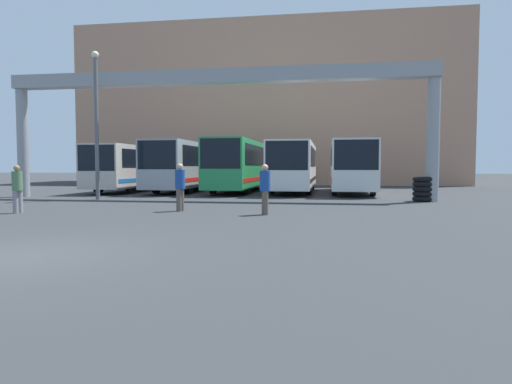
% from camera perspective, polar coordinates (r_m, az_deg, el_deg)
% --- Properties ---
extents(ground_plane, '(200.00, 200.00, 0.00)m').
position_cam_1_polar(ground_plane, '(9.85, -27.96, -7.13)').
color(ground_plane, '#2D3033').
extents(building_backdrop, '(36.23, 12.00, 15.04)m').
position_cam_1_polar(building_backdrop, '(47.48, 1.86, 10.29)').
color(building_backdrop, tan).
rests_on(building_backdrop, ground).
extents(overhead_gantry, '(22.21, 0.80, 6.62)m').
position_cam_1_polar(overhead_gantry, '(23.95, -5.41, 12.17)').
color(overhead_gantry, gray).
rests_on(overhead_gantry, ground).
extents(bus_slot_0, '(2.49, 10.25, 3.03)m').
position_cam_1_polar(bus_slot_0, '(32.34, -15.07, 3.22)').
color(bus_slot_0, beige).
rests_on(bus_slot_0, ground).
extents(bus_slot_1, '(2.49, 11.83, 3.25)m').
position_cam_1_polar(bus_slot_1, '(31.79, -8.45, 3.52)').
color(bus_slot_1, '#999EA5').
rests_on(bus_slot_1, ground).
extents(bus_slot_2, '(2.49, 11.85, 3.33)m').
position_cam_1_polar(bus_slot_2, '(30.90, -1.95, 3.65)').
color(bus_slot_2, '#268C4C').
rests_on(bus_slot_2, ground).
extents(bus_slot_3, '(2.52, 11.47, 3.17)m').
position_cam_1_polar(bus_slot_3, '(30.23, 4.82, 3.47)').
color(bus_slot_3, silver).
rests_on(bus_slot_3, ground).
extents(bus_slot_4, '(2.53, 10.03, 3.20)m').
position_cam_1_polar(bus_slot_4, '(29.47, 11.83, 3.45)').
color(bus_slot_4, silver).
rests_on(bus_slot_4, ground).
extents(pedestrian_far_center, '(0.37, 0.37, 1.77)m').
position_cam_1_polar(pedestrian_far_center, '(15.96, 1.13, 0.50)').
color(pedestrian_far_center, brown).
rests_on(pedestrian_far_center, ground).
extents(pedestrian_mid_right, '(0.36, 0.36, 1.75)m').
position_cam_1_polar(pedestrian_mid_right, '(18.65, -27.68, 0.48)').
color(pedestrian_mid_right, gray).
rests_on(pedestrian_mid_right, ground).
extents(pedestrian_near_center, '(0.38, 0.38, 1.81)m').
position_cam_1_polar(pedestrian_near_center, '(17.48, -9.47, 0.76)').
color(pedestrian_near_center, brown).
rests_on(pedestrian_near_center, ground).
extents(tire_stack, '(1.04, 1.04, 1.20)m').
position_cam_1_polar(tire_stack, '(23.52, 20.21, 0.36)').
color(tire_stack, black).
rests_on(tire_stack, ground).
extents(lamp_post, '(0.36, 0.36, 7.46)m').
position_cam_1_polar(lamp_post, '(24.65, -19.33, 8.62)').
color(lamp_post, '#595B60').
rests_on(lamp_post, ground).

